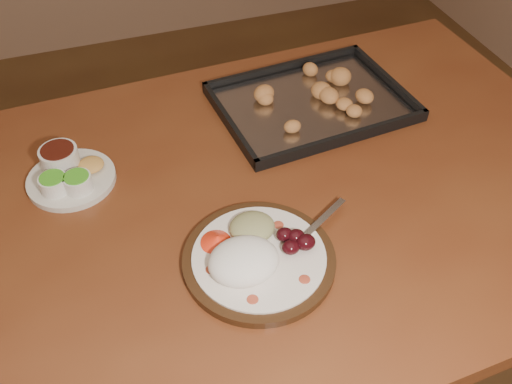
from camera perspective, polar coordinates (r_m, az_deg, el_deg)
name	(u,v)px	position (r m, az deg, el deg)	size (l,w,h in m)	color
dining_table	(234,235)	(1.13, -2.21, -4.33)	(1.54, 0.97, 0.75)	brown
dinner_plate	(255,256)	(0.94, -0.13, -6.37)	(0.32, 0.25, 0.06)	black
condiment_saucer	(68,173)	(1.14, -18.30, 1.82)	(0.17, 0.17, 0.06)	beige
baking_tray	(311,101)	(1.28, 5.55, 9.00)	(0.43, 0.33, 0.04)	black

